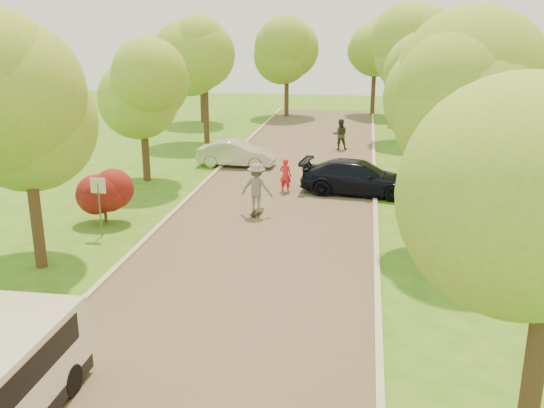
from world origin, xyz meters
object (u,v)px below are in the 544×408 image
Objects in this scene: dark_sedan at (359,178)px; skateboarder at (257,188)px; silver_sedan at (236,154)px; person_striped at (285,175)px; street_sign at (99,195)px; person_olive at (340,134)px; longboard at (257,212)px.

skateboarder is at bearing 140.43° from dark_sedan.
silver_sedan is 5.76m from person_striped.
person_olive is (7.80, 16.97, -0.62)m from street_sign.
longboard is at bearing 7.73° from skateboarder.
longboard is 1.02m from skateboarder.
person_striped is 0.83× the size of person_olive.
silver_sedan is at bearing -39.07° from person_striped.
dark_sedan is at bearing -160.74° from person_striped.
person_olive is at bearing 65.32° from street_sign.
dark_sedan is at bearing 38.19° from street_sign.
skateboarder is 3.67m from person_striped.
person_striped is (0.68, 3.59, 0.67)m from longboard.
dark_sedan is (6.60, -4.54, 0.08)m from silver_sedan.
skateboarder is at bearing 95.31° from person_striped.
skateboarder is at bearing 72.33° from person_olive.
longboard is (5.11, 3.38, -1.45)m from street_sign.
person_striped is at bearing -142.68° from silver_sedan.
skateboarder is (5.11, 3.38, -0.43)m from street_sign.
street_sign is 9.10m from person_striped.
silver_sedan is 0.79× the size of dark_sedan.
street_sign is at bearing 170.35° from silver_sedan.
skateboarder reaches higher than longboard.
person_striped is at bearing 50.27° from street_sign.
silver_sedan is 2.66× the size of person_striped.
skateboarder is (0.00, 0.00, 1.02)m from longboard.
person_olive is at bearing -93.44° from longboard.
street_sign reaches higher than person_striped.
person_olive is at bearing -93.44° from skateboarder.
silver_sedan is at bearing 62.45° from dark_sedan.
skateboarder is at bearing -172.27° from longboard.
dark_sedan is 3.31m from person_striped.
person_striped is at bearing 100.18° from dark_sedan.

